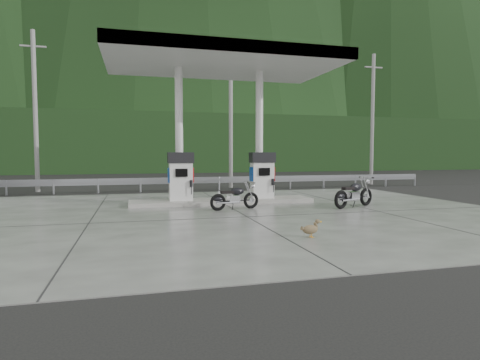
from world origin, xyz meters
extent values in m
plane|color=black|center=(0.00, 0.00, 0.00)|extent=(160.00, 160.00, 0.00)
cube|color=#60605C|center=(0.00, 0.00, 0.01)|extent=(18.00, 14.00, 0.02)
cube|color=gray|center=(0.00, 2.50, 0.10)|extent=(7.00, 1.40, 0.15)
cylinder|color=white|center=(-1.60, 2.90, 2.67)|extent=(0.30, 0.30, 5.00)
cylinder|color=white|center=(1.60, 2.90, 2.67)|extent=(0.30, 0.30, 5.00)
cube|color=silver|center=(0.00, 2.50, 5.37)|extent=(8.50, 5.00, 0.40)
cube|color=black|center=(0.00, 11.50, 0.00)|extent=(60.00, 7.00, 0.01)
cylinder|color=gray|center=(-8.00, 9.50, 4.00)|extent=(0.22, 0.22, 8.00)
cylinder|color=gray|center=(2.00, 9.50, 4.00)|extent=(0.22, 0.22, 8.00)
cylinder|color=gray|center=(11.00, 9.50, 4.00)|extent=(0.22, 0.22, 8.00)
cube|color=black|center=(0.00, 30.00, 3.00)|extent=(80.00, 6.00, 6.00)
camera|label=1|loc=(-3.26, -12.52, 1.92)|focal=30.00mm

